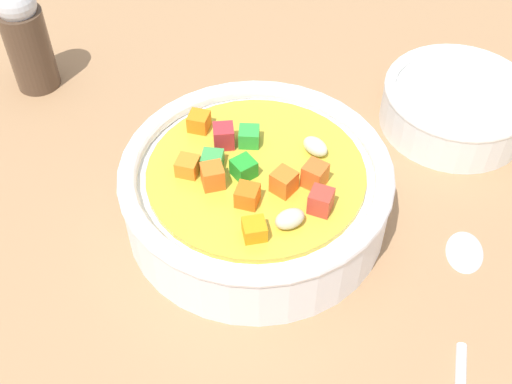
% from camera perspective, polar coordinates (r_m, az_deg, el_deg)
% --- Properties ---
extents(ground_plane, '(1.40, 1.40, 0.02)m').
position_cam_1_polar(ground_plane, '(0.44, 0.00, -2.89)').
color(ground_plane, '#9E754F').
extents(soup_bowl_main, '(0.17, 0.17, 0.06)m').
position_cam_1_polar(soup_bowl_main, '(0.42, 0.00, 0.27)').
color(soup_bowl_main, white).
rests_on(soup_bowl_main, ground_plane).
extents(spoon, '(0.14, 0.18, 0.01)m').
position_cam_1_polar(spoon, '(0.40, 17.56, -11.18)').
color(spoon, silver).
rests_on(spoon, ground_plane).
extents(side_bowl_small, '(0.11, 0.11, 0.04)m').
position_cam_1_polar(side_bowl_small, '(0.51, 16.98, 7.29)').
color(side_bowl_small, white).
rests_on(side_bowl_small, ground_plane).
extents(pepper_shaker, '(0.03, 0.03, 0.09)m').
position_cam_1_polar(pepper_shaker, '(0.54, -19.34, 12.54)').
color(pepper_shaker, '#4C3828').
rests_on(pepper_shaker, ground_plane).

